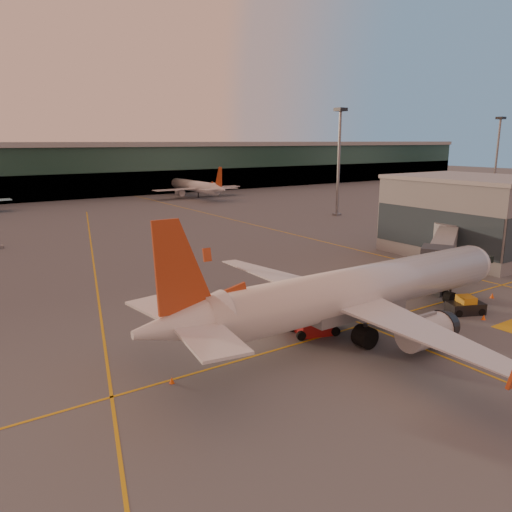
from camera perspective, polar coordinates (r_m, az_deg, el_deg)
ground at (r=45.10m, az=12.41°, el=-10.83°), size 600.00×600.00×0.00m
taxi_markings at (r=78.09m, az=-16.06°, el=-0.81°), size 100.12×173.00×0.01m
terminal at (r=172.63m, az=-24.37°, el=8.83°), size 400.00×20.00×17.60m
gate_building at (r=86.52m, az=23.24°, el=4.20°), size 18.40×22.40×12.60m
mast_east_near at (r=124.11m, az=9.47°, el=11.42°), size 2.40×2.40×25.60m
mast_east_far at (r=185.99m, az=25.87°, el=10.80°), size 2.40×2.40×25.60m
main_airplane at (r=47.59m, az=10.94°, el=-4.18°), size 41.91×37.65×12.68m
jet_bridge at (r=71.20m, az=20.75°, el=1.07°), size 20.39×14.03×6.15m
catering_truck at (r=47.67m, az=6.39°, el=-6.04°), size 6.12×3.96×4.40m
pushback_tug at (r=57.88m, az=22.84°, el=-5.34°), size 4.22×3.32×1.93m
cone_nose at (r=64.88m, az=25.38°, el=-4.11°), size 0.47×0.47×0.60m
cone_tail at (r=39.60m, az=-9.60°, el=-13.82°), size 0.39×0.39×0.50m
cone_wing_left at (r=61.14m, az=-2.62°, el=-3.85°), size 0.42×0.42×0.54m
cone_fwd at (r=56.85m, az=24.58°, el=-6.38°), size 0.42×0.42×0.54m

